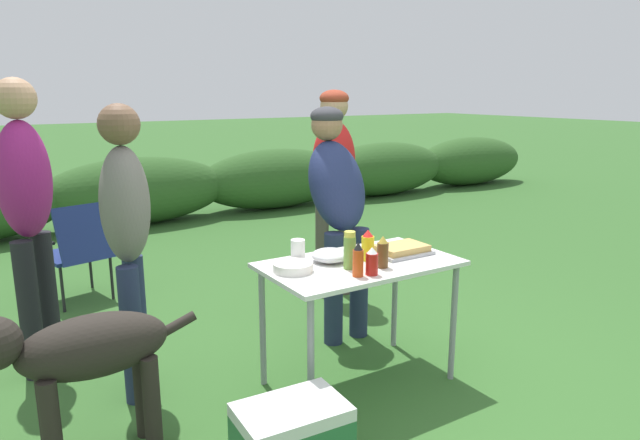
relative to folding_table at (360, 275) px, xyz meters
name	(u,v)px	position (x,y,z in m)	size (l,w,h in m)	color
ground_plane	(358,381)	(0.00, 0.00, -0.66)	(60.00, 60.00, 0.00)	#336028
shrub_hedge	(138,191)	(0.00, 4.85, -0.23)	(14.40, 0.90, 0.86)	#2D5623
folding_table	(360,275)	(0.00, 0.00, 0.00)	(1.10, 0.64, 0.74)	silver
food_tray	(402,250)	(0.30, 0.00, 0.10)	(0.33, 0.24, 0.06)	#9E9EA3
plate_stack	(293,267)	(-0.41, 0.05, 0.10)	(0.22, 0.22, 0.05)	white
mixing_bowl	(330,255)	(-0.14, 0.10, 0.11)	(0.22, 0.22, 0.07)	silver
paper_cup_stack	(298,251)	(-0.31, 0.17, 0.14)	(0.08, 0.08, 0.14)	white
ketchup_bottle	(372,262)	(-0.08, -0.22, 0.15)	(0.07, 0.07, 0.15)	red
hot_sauce_bottle	(358,260)	(-0.16, -0.20, 0.16)	(0.06, 0.06, 0.18)	#CC4214
relish_jar	(350,251)	(-0.12, -0.07, 0.18)	(0.07, 0.07, 0.21)	olive
mustard_bottle	(368,246)	(0.06, 0.01, 0.16)	(0.07, 0.07, 0.18)	yellow
beer_bottle	(383,252)	(0.05, -0.14, 0.16)	(0.06, 0.06, 0.18)	brown
standing_person_with_beanie	(338,199)	(0.27, 0.64, 0.31)	(0.42, 0.52, 1.59)	#232D4C
standing_person_in_olive_jacket	(27,200)	(-1.56, 1.16, 0.40)	(0.44, 0.47, 1.77)	black
standing_person_in_red_jacket	(334,169)	(0.70, 1.34, 0.41)	(0.43, 0.39, 1.70)	#4C473D
standing_person_in_dark_puffer	(127,226)	(-1.14, 0.57, 0.32)	(0.37, 0.43, 1.63)	#232D4C
dog	(80,356)	(-1.50, 0.04, -0.13)	(1.04, 0.31, 0.79)	#28231E
camp_chair_green_behind_table	(80,247)	(-1.14, 2.23, -0.20)	(0.59, 0.68, 0.83)	navy
cooler_box	(292,440)	(-0.75, -0.53, -0.49)	(0.50, 0.34, 0.34)	#286B3D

